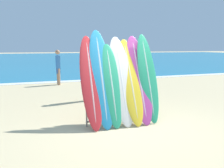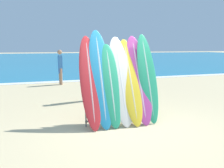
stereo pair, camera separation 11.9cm
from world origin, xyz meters
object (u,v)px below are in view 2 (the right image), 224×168
(surfboard_slot_0, at_px, (90,81))
(surfboard_slot_3, at_px, (121,80))
(surfboard_rack, at_px, (121,105))
(surfboard_slot_1, at_px, (101,77))
(person_near_water, at_px, (87,76))
(surfboard_slot_5, at_px, (139,78))
(person_mid_beach, at_px, (60,66))
(surfboard_slot_4, at_px, (130,81))
(surfboard_slot_2, at_px, (111,84))
(surfboard_slot_6, at_px, (148,77))

(surfboard_slot_0, xyz_separation_m, surfboard_slot_3, (0.78, -0.01, -0.01))
(surfboard_slot_3, bearing_deg, surfboard_rack, -96.60)
(surfboard_slot_1, bearing_deg, person_near_water, 87.25)
(surfboard_slot_0, height_order, surfboard_slot_1, surfboard_slot_1)
(surfboard_slot_1, height_order, surfboard_slot_5, surfboard_slot_1)
(surfboard_slot_5, height_order, person_mid_beach, surfboard_slot_5)
(surfboard_slot_0, relative_size, surfboard_slot_1, 0.94)
(person_near_water, bearing_deg, surfboard_slot_0, -143.71)
(surfboard_slot_1, height_order, surfboard_slot_4, surfboard_slot_1)
(person_mid_beach, bearing_deg, surfboard_slot_2, -5.22)
(surfboard_slot_0, xyz_separation_m, surfboard_slot_4, (1.03, -0.01, -0.04))
(surfboard_rack, relative_size, surfboard_slot_0, 0.84)
(surfboard_slot_3, xyz_separation_m, surfboard_slot_5, (0.50, 0.02, 0.02))
(surfboard_rack, bearing_deg, surfboard_slot_5, 11.75)
(surfboard_slot_6, height_order, person_near_water, surfboard_slot_6)
(surfboard_slot_5, height_order, person_near_water, surfboard_slot_5)
(surfboard_slot_5, distance_m, surfboard_slot_6, 0.24)
(surfboard_rack, distance_m, surfboard_slot_5, 0.83)
(surfboard_slot_4, bearing_deg, surfboard_slot_1, 176.74)
(surfboard_slot_2, bearing_deg, surfboard_rack, -8.11)
(surfboard_slot_5, relative_size, person_mid_beach, 1.25)
(surfboard_slot_0, distance_m, person_mid_beach, 6.28)
(surfboard_slot_6, bearing_deg, surfboard_slot_4, 179.79)
(surfboard_slot_1, relative_size, surfboard_slot_3, 1.08)
(surfboard_slot_5, distance_m, person_mid_beach, 6.45)
(surfboard_slot_1, bearing_deg, surfboard_slot_2, -20.46)
(surfboard_slot_2, relative_size, surfboard_slot_6, 0.89)
(surfboard_slot_2, distance_m, surfboard_slot_6, 1.02)
(surfboard_slot_3, xyz_separation_m, surfboard_slot_4, (0.25, -0.01, -0.03))
(surfboard_slot_6, bearing_deg, person_near_water, 114.73)
(surfboard_rack, height_order, person_mid_beach, person_mid_beach)
(surfboard_slot_0, xyz_separation_m, surfboard_slot_2, (0.50, -0.06, -0.10))
(surfboard_slot_4, bearing_deg, person_near_water, 104.78)
(surfboard_slot_0, bearing_deg, surfboard_slot_5, 0.47)
(surfboard_slot_2, height_order, person_near_water, surfboard_slot_2)
(surfboard_slot_2, xyz_separation_m, surfboard_slot_5, (0.78, 0.07, 0.11))
(person_mid_beach, bearing_deg, surfboard_slot_4, -0.46)
(surfboard_rack, bearing_deg, person_mid_beach, 99.17)
(surfboard_rack, height_order, surfboard_slot_0, surfboard_slot_0)
(person_mid_beach, bearing_deg, surfboard_slot_6, 3.69)
(surfboard_rack, height_order, surfboard_slot_5, surfboard_slot_5)
(person_mid_beach, bearing_deg, person_near_water, -2.52)
(surfboard_slot_1, xyz_separation_m, surfboard_slot_4, (0.76, -0.04, -0.11))
(surfboard_slot_4, distance_m, person_near_water, 2.54)
(surfboard_slot_3, xyz_separation_m, surfboard_slot_6, (0.74, -0.01, 0.04))
(surfboard_slot_3, height_order, surfboard_slot_4, surfboard_slot_3)
(surfboard_slot_4, height_order, surfboard_slot_6, surfboard_slot_6)
(surfboard_slot_3, bearing_deg, surfboard_slot_4, -1.79)
(surfboard_slot_5, xyz_separation_m, surfboard_slot_6, (0.24, -0.03, 0.02))
(surfboard_slot_2, xyz_separation_m, surfboard_slot_6, (1.02, 0.04, 0.13))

